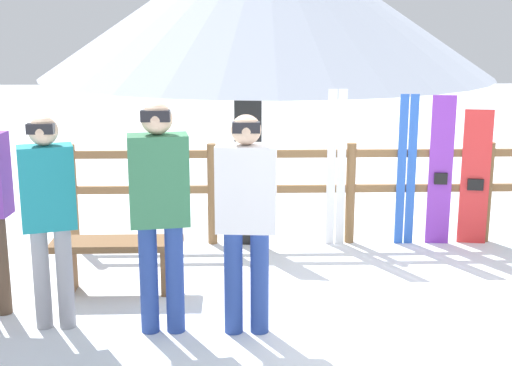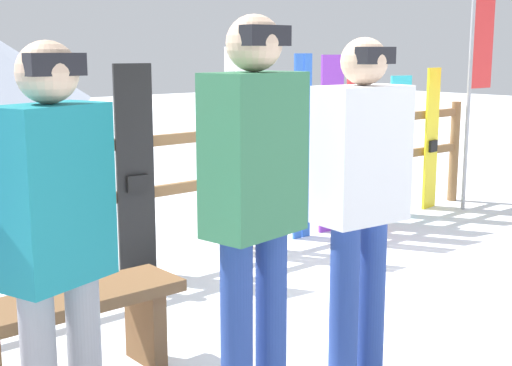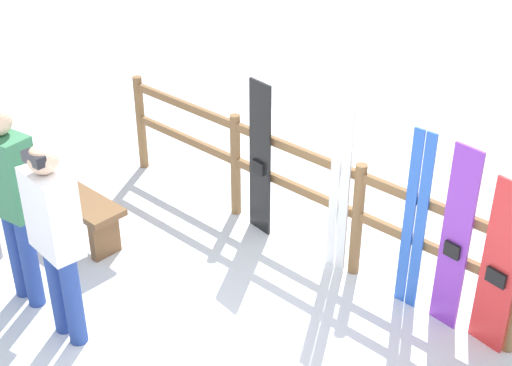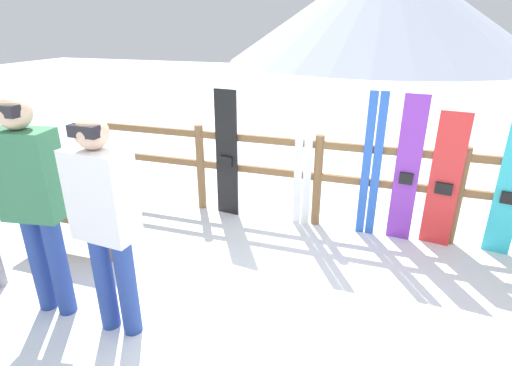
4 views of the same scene
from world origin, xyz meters
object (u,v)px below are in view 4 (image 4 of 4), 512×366
(person_white, at_px, (105,216))
(snowboard_purple, at_px, (407,171))
(snowboard_cyan, at_px, (510,191))
(ski_pair_white, at_px, (303,157))
(person_plaid_green, at_px, (33,196))
(bench, at_px, (75,221))
(ski_pair_blue, at_px, (371,166))
(snowboard_red, at_px, (444,182))
(snowboard_black_stripe, at_px, (227,155))

(person_white, relative_size, snowboard_purple, 1.06)
(person_white, bearing_deg, snowboard_cyan, 35.28)
(person_white, relative_size, ski_pair_white, 1.02)
(snowboard_purple, bearing_deg, person_plaid_green, -142.02)
(bench, distance_m, ski_pair_blue, 3.14)
(snowboard_red, distance_m, snowboard_cyan, 0.59)
(snowboard_black_stripe, bearing_deg, snowboard_cyan, -0.00)
(person_white, height_order, snowboard_cyan, person_white)
(snowboard_black_stripe, xyz_separation_m, snowboard_purple, (2.02, 0.00, 0.03))
(ski_pair_blue, height_order, snowboard_cyan, ski_pair_blue)
(person_plaid_green, xyz_separation_m, snowboard_red, (3.08, 2.12, -0.32))
(person_white, xyz_separation_m, ski_pair_blue, (1.71, 2.15, -0.18))
(person_white, height_order, ski_pair_white, person_white)
(snowboard_black_stripe, distance_m, snowboard_purple, 2.02)
(snowboard_cyan, bearing_deg, snowboard_black_stripe, 180.00)
(person_plaid_green, distance_m, ski_pair_white, 2.67)
(person_white, distance_m, ski_pair_blue, 2.75)
(ski_pair_blue, relative_size, snowboard_cyan, 1.16)
(bench, height_order, snowboard_red, snowboard_red)
(person_white, distance_m, snowboard_cyan, 3.73)
(ski_pair_white, xyz_separation_m, snowboard_red, (1.47, -0.00, -0.11))
(person_plaid_green, relative_size, ski_pair_white, 1.07)
(snowboard_red, relative_size, snowboard_cyan, 1.04)
(bench, bearing_deg, ski_pair_blue, 24.63)
(person_white, bearing_deg, ski_pair_blue, 51.52)
(bench, relative_size, snowboard_purple, 0.72)
(ski_pair_white, bearing_deg, person_plaid_green, -127.27)
(person_white, distance_m, snowboard_red, 3.26)
(snowboard_black_stripe, distance_m, snowboard_red, 2.39)
(ski_pair_white, distance_m, snowboard_purple, 1.10)
(bench, relative_size, snowboard_red, 0.79)
(snowboard_purple, relative_size, snowboard_cyan, 1.15)
(ski_pair_blue, relative_size, snowboard_red, 1.11)
(snowboard_black_stripe, relative_size, ski_pair_blue, 0.96)
(snowboard_cyan, bearing_deg, ski_pair_blue, 179.85)
(person_white, xyz_separation_m, snowboard_cyan, (3.03, 2.15, -0.29))
(person_white, xyz_separation_m, ski_pair_white, (0.97, 2.15, -0.15))
(snowboard_black_stripe, bearing_deg, ski_pair_blue, 0.12)
(ski_pair_blue, bearing_deg, snowboard_purple, -0.53)
(bench, relative_size, ski_pair_blue, 0.71)
(bench, relative_size, person_plaid_green, 0.64)
(person_plaid_green, height_order, ski_pair_blue, person_plaid_green)
(bench, bearing_deg, ski_pair_white, 31.83)
(ski_pair_blue, height_order, snowboard_purple, ski_pair_blue)
(ski_pair_blue, height_order, snowboard_red, ski_pair_blue)
(ski_pair_white, distance_m, snowboard_cyan, 2.07)
(person_plaid_green, height_order, snowboard_black_stripe, person_plaid_green)
(snowboard_black_stripe, height_order, ski_pair_white, ski_pair_white)
(ski_pair_blue, bearing_deg, ski_pair_white, 180.00)
(snowboard_red, bearing_deg, snowboard_purple, 179.98)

